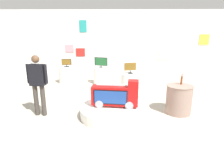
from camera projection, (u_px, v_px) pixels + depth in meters
The scene contains 13 objects.
ground_plane at pixel (119, 121), 4.69m from camera, with size 30.00×30.00×0.00m, color #A8A091.
back_wall_display at pixel (117, 45), 8.97m from camera, with size 12.30×0.13×3.21m.
main_display_pedestal at pixel (115, 111), 4.96m from camera, with size 1.82×1.82×0.27m, color white.
novelty_firetruck_tv at pixel (116, 96), 4.83m from camera, with size 1.23×0.47×0.72m.
display_pedestal_left_rear at pixel (130, 83), 6.93m from camera, with size 0.70×0.70×0.72m, color white.
tv_on_left_rear at pixel (130, 67), 6.77m from camera, with size 0.48×0.20×0.41m.
display_pedestal_center_rear at pixel (67, 75), 8.29m from camera, with size 0.75×0.75×0.72m, color white.
tv_on_center_rear at pixel (67, 63), 8.15m from camera, with size 0.41×0.24×0.35m.
display_pedestal_right_rear at pixel (101, 75), 8.17m from camera, with size 0.68×0.68×0.72m, color white.
tv_on_right_rear at pixel (101, 62), 8.01m from camera, with size 0.57×0.23×0.43m.
side_table_round at pixel (179, 99), 5.09m from camera, with size 0.71×0.71×0.79m.
bottle_on_side_table at pixel (182, 80), 5.07m from camera, with size 0.06×0.06×0.30m.
shopper_browsing_near_truck at pixel (38, 81), 4.81m from camera, with size 0.56×0.24×1.62m.
Camera 1 is at (-0.12, -4.28, 2.14)m, focal length 29.83 mm.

